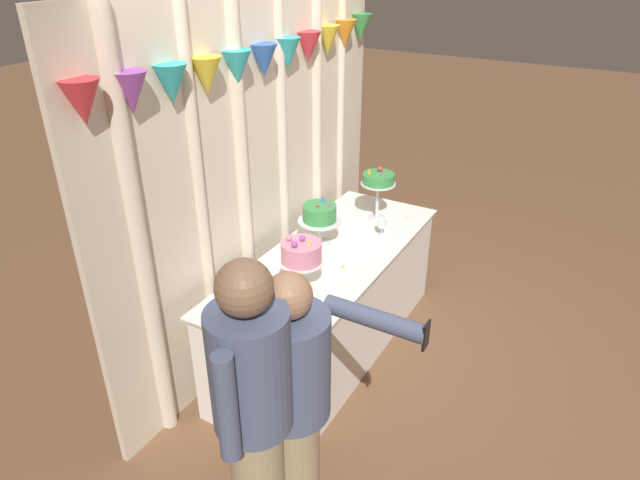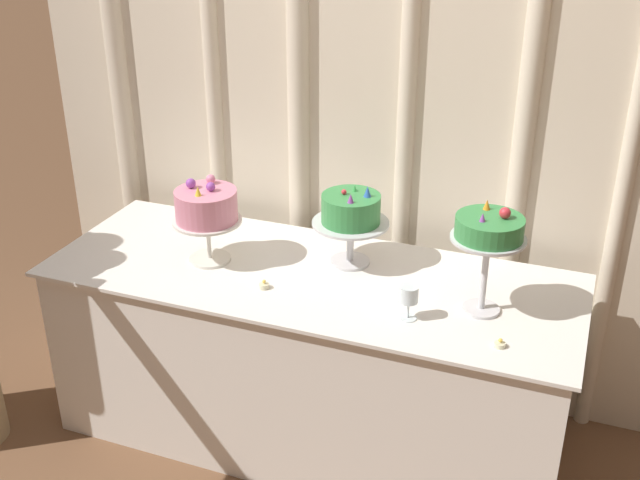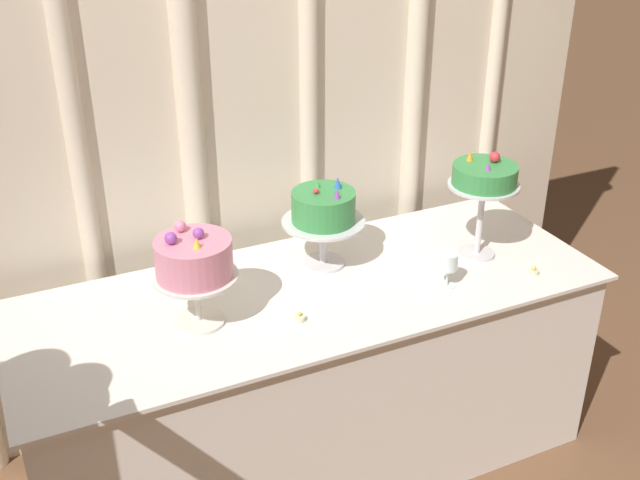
{
  "view_description": "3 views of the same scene",
  "coord_description": "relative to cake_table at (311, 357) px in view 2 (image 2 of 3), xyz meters",
  "views": [
    {
      "loc": [
        -2.94,
        -1.49,
        2.69
      ],
      "look_at": [
        0.09,
        0.23,
        0.83
      ],
      "focal_mm": 31.67,
      "sensor_mm": 36.0,
      "label": 1
    },
    {
      "loc": [
        1.0,
        -2.41,
        2.25
      ],
      "look_at": [
        0.06,
        0.05,
        0.97
      ],
      "focal_mm": 43.75,
      "sensor_mm": 36.0,
      "label": 2
    },
    {
      "loc": [
        -0.98,
        -2.06,
        2.22
      ],
      "look_at": [
        -0.01,
        0.0,
        1.03
      ],
      "focal_mm": 43.72,
      "sensor_mm": 36.0,
      "label": 3
    }
  ],
  "objects": [
    {
      "name": "ground_plane",
      "position": [
        0.0,
        -0.1,
        -0.39
      ],
      "size": [
        24.0,
        24.0,
        0.0
      ],
      "primitive_type": "plane",
      "color": "brown"
    },
    {
      "name": "draped_curtain",
      "position": [
        -0.03,
        0.52,
        0.96
      ],
      "size": [
        3.0,
        0.18,
        2.48
      ],
      "color": "beige",
      "rests_on": "ground_plane"
    },
    {
      "name": "cake_table",
      "position": [
        0.0,
        0.0,
        0.0
      ],
      "size": [
        2.11,
        0.79,
        0.79
      ],
      "color": "white",
      "rests_on": "ground_plane"
    },
    {
      "name": "cake_display_leftmost",
      "position": [
        -0.42,
        -0.03,
        0.62
      ],
      "size": [
        0.28,
        0.28,
        0.35
      ],
      "color": "silver",
      "rests_on": "cake_table"
    },
    {
      "name": "cake_display_center",
      "position": [
        0.12,
        0.15,
        0.61
      ],
      "size": [
        0.31,
        0.31,
        0.34
      ],
      "color": "silver",
      "rests_on": "cake_table"
    },
    {
      "name": "cake_display_rightmost",
      "position": [
        0.68,
        -0.04,
        0.7
      ],
      "size": [
        0.26,
        0.26,
        0.41
      ],
      "color": "silver",
      "rests_on": "cake_table"
    },
    {
      "name": "wine_glass",
      "position": [
        0.45,
        -0.18,
        0.49
      ],
      "size": [
        0.07,
        0.07,
        0.13
      ],
      "color": "silver",
      "rests_on": "cake_table"
    },
    {
      "name": "tealight_far_left",
      "position": [
        -0.12,
        -0.17,
        0.4
      ],
      "size": [
        0.04,
        0.04,
        0.04
      ],
      "color": "beige",
      "rests_on": "cake_table"
    },
    {
      "name": "tealight_near_left",
      "position": [
        0.78,
        -0.25,
        0.4
      ],
      "size": [
        0.04,
        0.04,
        0.03
      ],
      "color": "beige",
      "rests_on": "cake_table"
    }
  ]
}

